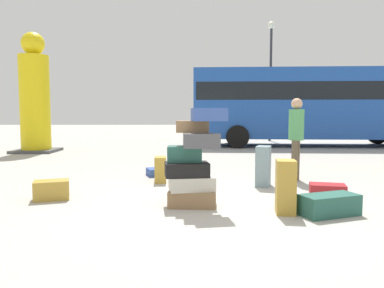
{
  "coord_description": "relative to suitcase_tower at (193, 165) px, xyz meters",
  "views": [
    {
      "loc": [
        -0.54,
        -5.12,
        1.34
      ],
      "look_at": [
        -0.48,
        0.82,
        0.85
      ],
      "focal_mm": 34.17,
      "sensor_mm": 36.0,
      "label": 1
    }
  ],
  "objects": [
    {
      "name": "suitcase_maroon_behind_tower",
      "position": [
        2.26,
        0.71,
        -0.51
      ],
      "size": [
        0.64,
        0.49,
        0.18
      ],
      "primitive_type": "cube",
      "rotation": [
        0.0,
        0.0,
        -0.26
      ],
      "color": "maroon",
      "rests_on": "ground"
    },
    {
      "name": "ground_plane",
      "position": [
        0.48,
        -0.14,
        -0.6
      ],
      "size": [
        80.0,
        80.0,
        0.0
      ],
      "primitive_type": "plane",
      "color": "#ADA89E"
    },
    {
      "name": "yellow_dummy_statue",
      "position": [
        -5.43,
        7.62,
        1.25
      ],
      "size": [
        1.41,
        1.41,
        4.15
      ],
      "color": "yellow",
      "rests_on": "ground"
    },
    {
      "name": "parked_bus",
      "position": [
        5.15,
        10.02,
        1.23
      ],
      "size": [
        10.04,
        3.23,
        3.15
      ],
      "rotation": [
        0.0,
        0.0,
        -0.07
      ],
      "color": "#1E4CA5",
      "rests_on": "ground"
    },
    {
      "name": "suitcase_slate_left_side",
      "position": [
        1.33,
        1.45,
        -0.23
      ],
      "size": [
        0.36,
        0.44,
        0.75
      ],
      "primitive_type": "cube",
      "rotation": [
        0.0,
        0.0,
        -0.33
      ],
      "color": "gray",
      "rests_on": "ground"
    },
    {
      "name": "person_bearded_onlooker",
      "position": [
        2.09,
        1.99,
        0.39
      ],
      "size": [
        0.3,
        0.31,
        1.65
      ],
      "rotation": [
        0.0,
        0.0,
        -2.06
      ],
      "color": "brown",
      "rests_on": "ground"
    },
    {
      "name": "suitcase_tan_foreground_far",
      "position": [
        -2.22,
        0.41,
        -0.45
      ],
      "size": [
        0.6,
        0.48,
        0.3
      ],
      "primitive_type": "cube",
      "rotation": [
        0.0,
        0.0,
        0.31
      ],
      "color": "#B28C33",
      "rests_on": "ground"
    },
    {
      "name": "suitcase_tan_right_side",
      "position": [
        -0.62,
        1.86,
        -0.35
      ],
      "size": [
        0.25,
        0.39,
        0.5
      ],
      "primitive_type": "cube",
      "rotation": [
        0.0,
        0.0,
        0.06
      ],
      "color": "#B28C33",
      "rests_on": "ground"
    },
    {
      "name": "suitcase_teal_white_trunk",
      "position": [
        1.8,
        -0.53,
        -0.46
      ],
      "size": [
        0.85,
        0.6,
        0.28
      ],
      "primitive_type": "cube",
      "rotation": [
        0.0,
        0.0,
        0.34
      ],
      "color": "#26594C",
      "rests_on": "ground"
    },
    {
      "name": "suitcase_tower",
      "position": [
        0.0,
        0.0,
        0.0
      ],
      "size": [
        0.91,
        0.67,
        1.42
      ],
      "color": "olive",
      "rests_on": "ground"
    },
    {
      "name": "suitcase_tan_foreground_near",
      "position": [
        1.24,
        -0.44,
        -0.24
      ],
      "size": [
        0.29,
        0.34,
        0.73
      ],
      "primitive_type": "cube",
      "rotation": [
        0.0,
        0.0,
        -0.14
      ],
      "color": "#B28C33",
      "rests_on": "ground"
    },
    {
      "name": "lamp_post",
      "position": [
        3.99,
        12.87,
        3.23
      ],
      "size": [
        0.36,
        0.36,
        5.83
      ],
      "color": "#333338",
      "rests_on": "ground"
    },
    {
      "name": "suitcase_navy_upright_blue",
      "position": [
        -0.64,
        2.64,
        -0.52
      ],
      "size": [
        0.73,
        0.61,
        0.16
      ],
      "primitive_type": "cube",
      "rotation": [
        0.0,
        0.0,
        0.32
      ],
      "color": "#334F99",
      "rests_on": "ground"
    }
  ]
}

